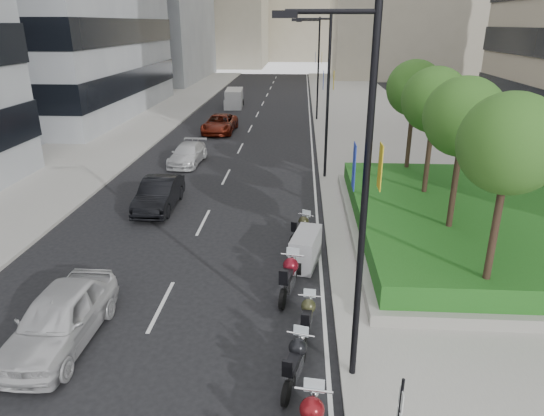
# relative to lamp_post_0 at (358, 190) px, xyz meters

# --- Properties ---
(ground) EXTENTS (160.00, 160.00, 0.00)m
(ground) POSITION_rel_lamp_post_0_xyz_m (-4.14, -1.00, -5.07)
(ground) COLOR black
(ground) RESTS_ON ground
(sidewalk_right) EXTENTS (10.00, 100.00, 0.15)m
(sidewalk_right) POSITION_rel_lamp_post_0_xyz_m (4.86, 29.00, -4.99)
(sidewalk_right) COLOR #9E9B93
(sidewalk_right) RESTS_ON ground
(sidewalk_left) EXTENTS (8.00, 100.00, 0.15)m
(sidewalk_left) POSITION_rel_lamp_post_0_xyz_m (-16.14, 29.00, -4.99)
(sidewalk_left) COLOR #9E9B93
(sidewalk_left) RESTS_ON ground
(lane_edge) EXTENTS (0.12, 100.00, 0.01)m
(lane_edge) POSITION_rel_lamp_post_0_xyz_m (-0.44, 29.00, -5.06)
(lane_edge) COLOR silver
(lane_edge) RESTS_ON ground
(lane_centre) EXTENTS (0.12, 100.00, 0.01)m
(lane_centre) POSITION_rel_lamp_post_0_xyz_m (-5.64, 29.00, -5.06)
(lane_centre) COLOR silver
(lane_centre) RESTS_ON ground
(planter) EXTENTS (10.00, 14.00, 0.40)m
(planter) POSITION_rel_lamp_post_0_xyz_m (5.86, 9.00, -4.72)
(planter) COLOR gray
(planter) RESTS_ON sidewalk_right
(hedge) EXTENTS (9.40, 13.40, 0.80)m
(hedge) POSITION_rel_lamp_post_0_xyz_m (5.86, 9.00, -4.12)
(hedge) COLOR #1F4C15
(hedge) RESTS_ON planter
(tree_0) EXTENTS (2.80, 2.80, 6.30)m
(tree_0) POSITION_rel_lamp_post_0_xyz_m (4.36, 3.00, 0.36)
(tree_0) COLOR #332319
(tree_0) RESTS_ON planter
(tree_1) EXTENTS (2.80, 2.80, 6.30)m
(tree_1) POSITION_rel_lamp_post_0_xyz_m (4.36, 7.00, 0.36)
(tree_1) COLOR #332319
(tree_1) RESTS_ON planter
(tree_2) EXTENTS (2.80, 2.80, 6.30)m
(tree_2) POSITION_rel_lamp_post_0_xyz_m (4.36, 11.00, 0.36)
(tree_2) COLOR #332319
(tree_2) RESTS_ON planter
(tree_3) EXTENTS (2.80, 2.80, 6.30)m
(tree_3) POSITION_rel_lamp_post_0_xyz_m (4.36, 15.00, 0.36)
(tree_3) COLOR #332319
(tree_3) RESTS_ON planter
(lamp_post_0) EXTENTS (2.34, 0.45, 9.00)m
(lamp_post_0) POSITION_rel_lamp_post_0_xyz_m (0.00, 0.00, 0.00)
(lamp_post_0) COLOR black
(lamp_post_0) RESTS_ON ground
(lamp_post_1) EXTENTS (2.34, 0.45, 9.00)m
(lamp_post_1) POSITION_rel_lamp_post_0_xyz_m (0.00, 17.00, 0.00)
(lamp_post_1) COLOR black
(lamp_post_1) RESTS_ON ground
(lamp_post_2) EXTENTS (2.34, 0.45, 9.00)m
(lamp_post_2) POSITION_rel_lamp_post_0_xyz_m (0.00, 35.00, 0.00)
(lamp_post_2) COLOR black
(lamp_post_2) RESTS_ON ground
(motorcycle_2) EXTENTS (0.81, 2.15, 1.09)m
(motorcycle_2) POSITION_rel_lamp_post_0_xyz_m (-1.30, -0.23, -4.48)
(motorcycle_2) COLOR black
(motorcycle_2) RESTS_ON ground
(motorcycle_3) EXTENTS (0.67, 2.01, 1.00)m
(motorcycle_3) POSITION_rel_lamp_post_0_xyz_m (-0.98, 1.82, -4.53)
(motorcycle_3) COLOR black
(motorcycle_3) RESTS_ON ground
(motorcycle_4) EXTENTS (0.81, 2.40, 1.20)m
(motorcycle_4) POSITION_rel_lamp_post_0_xyz_m (-1.58, 3.99, -4.42)
(motorcycle_4) COLOR black
(motorcycle_4) RESTS_ON ground
(motorcycle_5) EXTENTS (1.26, 2.21, 1.26)m
(motorcycle_5) POSITION_rel_lamp_post_0_xyz_m (-1.01, 6.16, -4.44)
(motorcycle_5) COLOR black
(motorcycle_5) RESTS_ON ground
(motorcycle_6) EXTENTS (1.00, 1.90, 1.01)m
(motorcycle_6) POSITION_rel_lamp_post_0_xyz_m (-1.18, 8.26, -4.52)
(motorcycle_6) COLOR black
(motorcycle_6) RESTS_ON ground
(car_a) EXTENTS (1.98, 4.72, 1.59)m
(car_a) POSITION_rel_lamp_post_0_xyz_m (-7.89, 0.98, -4.27)
(car_a) COLOR silver
(car_a) RESTS_ON ground
(car_b) EXTENTS (1.62, 4.51, 1.48)m
(car_b) POSITION_rel_lamp_post_0_xyz_m (-8.09, 11.64, -4.33)
(car_b) COLOR black
(car_b) RESTS_ON ground
(car_c) EXTENTS (2.03, 4.50, 1.28)m
(car_c) POSITION_rel_lamp_post_0_xyz_m (-8.51, 19.69, -4.42)
(car_c) COLOR silver
(car_c) RESTS_ON ground
(car_d) EXTENTS (2.56, 5.30, 1.45)m
(car_d) POSITION_rel_lamp_post_0_xyz_m (-7.99, 29.28, -4.34)
(car_d) COLOR maroon
(car_d) RESTS_ON ground
(delivery_van) EXTENTS (2.01, 4.59, 1.88)m
(delivery_van) POSITION_rel_lamp_post_0_xyz_m (-8.51, 42.12, -4.19)
(delivery_van) COLOR silver
(delivery_van) RESTS_ON ground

